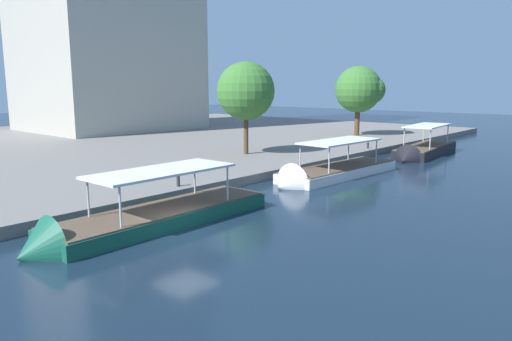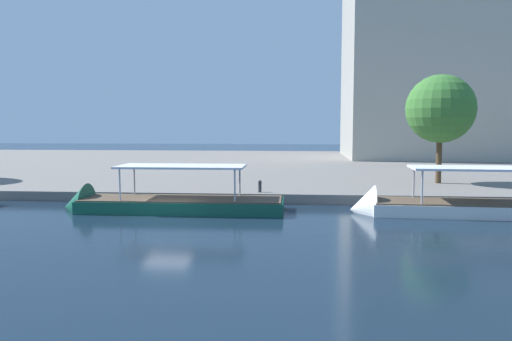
% 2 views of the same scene
% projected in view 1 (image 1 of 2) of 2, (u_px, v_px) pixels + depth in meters
% --- Properties ---
extents(ground_plane, '(220.00, 220.00, 0.00)m').
position_uv_depth(ground_plane, '(184.00, 233.00, 22.26)').
color(ground_plane, '#142333').
extents(tour_boat_2, '(13.13, 3.33, 4.00)m').
position_uv_depth(tour_boat_2, '(143.00, 223.00, 22.83)').
color(tour_boat_2, '#14513D').
rests_on(tour_boat_2, ground_plane).
extents(tour_boat_3, '(12.71, 3.79, 3.99)m').
position_uv_depth(tour_boat_3, '(329.00, 174.00, 35.30)').
color(tour_boat_3, silver).
rests_on(tour_boat_3, ground_plane).
extents(tour_boat_4, '(12.59, 4.11, 4.15)m').
position_uv_depth(tour_boat_4, '(423.00, 153.00, 46.80)').
color(tour_boat_4, black).
rests_on(tour_boat_4, ground_plane).
extents(mooring_bollard_1, '(0.23, 0.23, 0.63)m').
position_uv_depth(mooring_bollard_1, '(368.00, 145.00, 47.19)').
color(mooring_bollard_1, '#2D2D33').
rests_on(mooring_bollard_1, dock_promenade).
extents(mooring_bollard_2, '(0.24, 0.24, 0.81)m').
position_uv_depth(mooring_bollard_2, '(178.00, 179.00, 29.40)').
color(mooring_bollard_2, '#2D2D33').
rests_on(mooring_bollard_2, dock_promenade).
extents(tree_0, '(5.68, 5.90, 8.51)m').
position_uv_depth(tree_0, '(361.00, 91.00, 58.75)').
color(tree_0, '#4C3823').
rests_on(tree_0, dock_promenade).
extents(tree_1, '(5.17, 5.17, 8.24)m').
position_uv_depth(tree_1, '(247.00, 90.00, 42.46)').
color(tree_1, '#4C3823').
rests_on(tree_1, dock_promenade).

